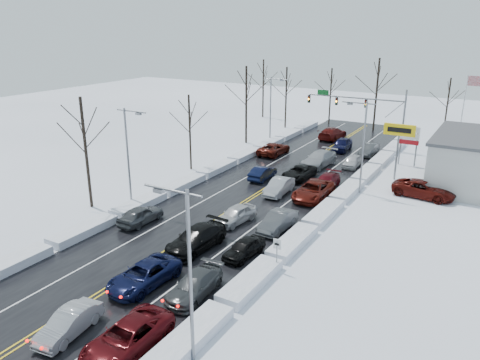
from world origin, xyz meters
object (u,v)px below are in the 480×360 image
Objects in this scene: traffic_signal_mast at (365,106)px; tires_plus_sign at (399,134)px; oncoming_car_0 at (263,179)px; flagpole at (465,109)px.

traffic_signal_mast is 13.92m from tires_plus_sign.
flagpole is at bearing -129.94° from oncoming_car_0.
oncoming_car_0 is at bearing -128.73° from flagpole.
oncoming_car_0 is (-5.18, -19.07, -5.48)m from traffic_signal_mast.
traffic_signal_mast is 1.33× the size of flagpole.
tires_plus_sign reaches higher than oncoming_car_0.
oncoming_car_0 is (-12.23, -7.07, -4.99)m from tires_plus_sign.
traffic_signal_mast is 11.90m from flagpole.
tires_plus_sign is 1.40× the size of oncoming_car_0.
tires_plus_sign is at bearing -151.18° from oncoming_car_0.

